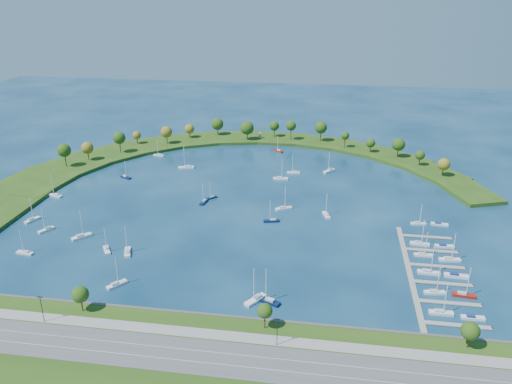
# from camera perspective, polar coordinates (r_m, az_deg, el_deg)

# --- Properties ---
(ground) EXTENTS (700.00, 700.00, 0.00)m
(ground) POSITION_cam_1_polar(r_m,az_deg,el_deg) (271.64, -1.20, -1.12)
(ground) COLOR #072644
(ground) RESTS_ON ground
(south_shoreline) EXTENTS (420.00, 43.10, 11.60)m
(south_shoreline) POSITION_cam_1_polar(r_m,az_deg,el_deg) (168.56, -8.64, -17.55)
(south_shoreline) COLOR #264512
(south_shoreline) RESTS_ON ground
(breakwater) EXTENTS (286.74, 247.64, 2.00)m
(breakwater) POSITION_cam_1_polar(r_m,az_deg,el_deg) (325.53, -7.81, 2.94)
(breakwater) COLOR #264512
(breakwater) RESTS_ON ground
(breakwater_trees) EXTENTS (238.61, 93.59, 14.77)m
(breakwater_trees) POSITION_cam_1_polar(r_m,az_deg,el_deg) (353.31, -1.62, 6.38)
(breakwater_trees) COLOR #382314
(breakwater_trees) RESTS_ON breakwater
(harbor_tower) EXTENTS (2.60, 2.60, 3.95)m
(harbor_tower) POSITION_cam_1_polar(r_m,az_deg,el_deg) (377.60, 0.48, 6.38)
(harbor_tower) COLOR gray
(harbor_tower) RESTS_ON breakwater
(dock_system) EXTENTS (24.28, 82.00, 1.60)m
(dock_system) POSITION_cam_1_polar(r_m,az_deg,el_deg) (217.84, 18.82, -8.70)
(dock_system) COLOR gray
(dock_system) RESTS_ON ground
(moored_boat_0) EXTENTS (7.57, 2.77, 10.89)m
(moored_boat_0) POSITION_cam_1_polar(r_m,az_deg,el_deg) (350.64, -10.90, 4.15)
(moored_boat_0) COLOR white
(moored_boat_0) RESTS_ON ground
(moored_boat_1) EXTENTS (6.88, 8.00, 12.19)m
(moored_boat_1) POSITION_cam_1_polar(r_m,az_deg,el_deg) (206.33, -15.44, -9.94)
(moored_boat_1) COLOR white
(moored_boat_1) RESTS_ON ground
(moored_boat_2) EXTENTS (8.04, 8.70, 13.63)m
(moored_boat_2) POSITION_cam_1_polar(r_m,az_deg,el_deg) (247.15, -19.07, -4.71)
(moored_boat_2) COLOR white
(moored_boat_2) RESTS_ON ground
(moored_boat_3) EXTENTS (7.70, 8.54, 13.24)m
(moored_boat_3) POSITION_cam_1_polar(r_m,az_deg,el_deg) (318.28, 8.27, 2.45)
(moored_boat_3) COLOR white
(moored_boat_3) RESTS_ON ground
(moored_boat_4) EXTENTS (5.79, 7.81, 11.42)m
(moored_boat_4) POSITION_cam_1_polar(r_m,az_deg,el_deg) (260.04, -22.57, -3.87)
(moored_boat_4) COLOR white
(moored_boat_4) RESTS_ON ground
(moored_boat_5) EXTENTS (9.00, 4.50, 12.74)m
(moored_boat_5) POSITION_cam_1_polar(r_m,az_deg,el_deg) (299.25, -21.71, -0.31)
(moored_boat_5) COLOR white
(moored_boat_5) RESTS_ON ground
(moored_boat_6) EXTENTS (6.10, 5.97, 9.80)m
(moored_boat_6) POSITION_cam_1_polar(r_m,az_deg,el_deg) (276.47, -5.05, -0.58)
(moored_boat_6) COLOR #09183C
(moored_boat_6) RESTS_ON ground
(moored_boat_7) EXTENTS (8.08, 4.02, 11.45)m
(moored_boat_7) POSITION_cam_1_polar(r_m,az_deg,el_deg) (249.04, 1.77, -3.19)
(moored_boat_7) COLOR #09183C
(moored_boat_7) RESTS_ON ground
(moored_boat_8) EXTENTS (8.18, 3.11, 11.73)m
(moored_boat_8) POSITION_cam_1_polar(r_m,az_deg,el_deg) (312.91, 4.26, 2.26)
(moored_boat_8) COLOR white
(moored_boat_8) RESTS_ON ground
(moored_boat_9) EXTENTS (7.39, 6.13, 11.13)m
(moored_boat_9) POSITION_cam_1_polar(r_m,az_deg,el_deg) (353.82, 2.54, 4.71)
(moored_boat_9) COLOR maroon
(moored_boat_9) RESTS_ON ground
(moored_boat_10) EXTENTS (7.54, 5.21, 10.89)m
(moored_boat_10) POSITION_cam_1_polar(r_m,az_deg,el_deg) (314.48, -14.47, 1.68)
(moored_boat_10) COLOR #09183C
(moored_boat_10) RESTS_ON ground
(moored_boat_11) EXTENTS (8.90, 6.32, 12.91)m
(moored_boat_11) POSITION_cam_1_polar(r_m,az_deg,el_deg) (262.52, 3.12, -1.80)
(moored_boat_11) COLOR white
(moored_boat_11) RESTS_ON ground
(moored_boat_12) EXTENTS (3.26, 7.61, 10.84)m
(moored_boat_12) POSITION_cam_1_polar(r_m,az_deg,el_deg) (271.39, -5.89, -1.06)
(moored_boat_12) COLOR #09183C
(moored_boat_12) RESTS_ON ground
(moored_boat_13) EXTENTS (6.02, 7.89, 11.62)m
(moored_boat_13) POSITION_cam_1_polar(r_m,az_deg,el_deg) (232.11, -16.48, -6.21)
(moored_boat_13) COLOR white
(moored_boat_13) RESTS_ON ground
(moored_boat_14) EXTENTS (7.88, 3.06, 11.29)m
(moored_boat_14) POSITION_cam_1_polar(r_m,az_deg,el_deg) (242.34, -24.61, -6.17)
(moored_boat_14) COLOR white
(moored_boat_14) RESTS_ON ground
(moored_boat_15) EXTENTS (9.76, 6.08, 13.92)m
(moored_boat_15) POSITION_cam_1_polar(r_m,az_deg,el_deg) (189.86, 1.35, -12.11)
(moored_boat_15) COLOR #09183C
(moored_boat_15) RESTS_ON ground
(moored_boat_16) EXTENTS (4.56, 8.35, 11.82)m
(moored_boat_16) POSITION_cam_1_polar(r_m,az_deg,el_deg) (257.31, 7.94, -2.52)
(moored_boat_16) COLOR white
(moored_boat_16) RESTS_ON ground
(moored_boat_17) EXTENTS (5.32, 9.09, 12.90)m
(moored_boat_17) POSITION_cam_1_polar(r_m,az_deg,el_deg) (227.91, -14.28, -6.51)
(moored_boat_17) COLOR white
(moored_boat_17) RESTS_ON ground
(moored_boat_18) EXTENTS (5.12, 8.39, 11.95)m
(moored_boat_18) POSITION_cam_1_polar(r_m,az_deg,el_deg) (273.16, -23.93, -2.83)
(moored_boat_18) COLOR white
(moored_boat_18) RESTS_ON ground
(moored_boat_19) EXTENTS (10.40, 5.32, 14.72)m
(moored_boat_19) POSITION_cam_1_polar(r_m,az_deg,el_deg) (323.49, -7.87, 2.81)
(moored_boat_19) COLOR white
(moored_boat_19) RESTS_ON ground
(moored_boat_20) EXTENTS (9.21, 3.57, 13.19)m
(moored_boat_20) POSITION_cam_1_polar(r_m,az_deg,el_deg) (302.60, 2.78, 1.59)
(moored_boat_20) COLOR white
(moored_boat_20) RESTS_ON ground
(moored_boat_21) EXTENTS (7.76, 9.37, 14.11)m
(moored_boat_21) POSITION_cam_1_polar(r_m,az_deg,el_deg) (190.48, -0.04, -11.97)
(moored_boat_21) COLOR white
(moored_boat_21) RESTS_ON ground
(docked_boat_0) EXTENTS (8.53, 2.58, 12.45)m
(docked_boat_0) POSITION_cam_1_polar(r_m,az_deg,el_deg) (195.41, 20.13, -12.58)
(docked_boat_0) COLOR white
(docked_boat_0) RESTS_ON ground
(docked_boat_1) EXTENTS (8.04, 2.43, 1.63)m
(docked_boat_1) POSITION_cam_1_polar(r_m,az_deg,el_deg) (197.11, 23.23, -12.88)
(docked_boat_1) COLOR white
(docked_boat_1) RESTS_ON ground
(docked_boat_2) EXTENTS (8.18, 3.26, 11.70)m
(docked_boat_2) POSITION_cam_1_polar(r_m,az_deg,el_deg) (206.02, 19.50, -10.54)
(docked_boat_2) COLOR white
(docked_boat_2) RESTS_ON ground
(docked_boat_3) EXTENTS (8.73, 3.24, 12.54)m
(docked_boat_3) POSITION_cam_1_polar(r_m,az_deg,el_deg) (208.22, 22.38, -10.61)
(docked_boat_3) COLOR maroon
(docked_boat_3) RESTS_ON ground
(docked_boat_4) EXTENTS (9.07, 3.00, 13.14)m
(docked_boat_4) POSITION_cam_1_polar(r_m,az_deg,el_deg) (217.96, 18.88, -8.50)
(docked_boat_4) COLOR white
(docked_boat_4) RESTS_ON ground
(docked_boat_5) EXTENTS (9.43, 3.11, 1.90)m
(docked_boat_5) POSITION_cam_1_polar(r_m,az_deg,el_deg) (219.53, 21.62, -8.76)
(docked_boat_5) COLOR white
(docked_boat_5) RESTS_ON ground
(docked_boat_6) EXTENTS (7.84, 2.35, 11.46)m
(docked_boat_6) POSITION_cam_1_polar(r_m,az_deg,el_deg) (230.44, 18.32, -6.67)
(docked_boat_6) COLOR white
(docked_boat_6) RESTS_ON ground
(docked_boat_7) EXTENTS (9.14, 3.48, 13.11)m
(docked_boat_7) POSITION_cam_1_polar(r_m,az_deg,el_deg) (230.33, 21.00, -7.07)
(docked_boat_7) COLOR white
(docked_boat_7) RESTS_ON ground
(docked_boat_8) EXTENTS (8.61, 3.11, 12.39)m
(docked_boat_8) POSITION_cam_1_polar(r_m,az_deg,el_deg) (239.24, 17.97, -5.50)
(docked_boat_8) COLOR white
(docked_boat_8) RESTS_ON ground
(docked_boat_9) EXTENTS (8.57, 2.86, 1.72)m
(docked_boat_9) POSITION_cam_1_polar(r_m,az_deg,el_deg) (240.81, 20.44, -5.74)
(docked_boat_9) COLOR white
(docked_boat_9) RESTS_ON ground
(docked_boat_10) EXTENTS (7.50, 3.00, 10.72)m
(docked_boat_10) POSITION_cam_1_polar(r_m,az_deg,el_deg) (258.61, 17.83, -3.33)
(docked_boat_10) COLOR white
(docked_boat_10) RESTS_ON ground
(docked_boat_11) EXTENTS (8.23, 2.89, 1.65)m
(docked_boat_11) POSITION_cam_1_polar(r_m,az_deg,el_deg) (261.21, 19.96, -3.42)
(docked_boat_11) COLOR white
(docked_boat_11) RESTS_ON ground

